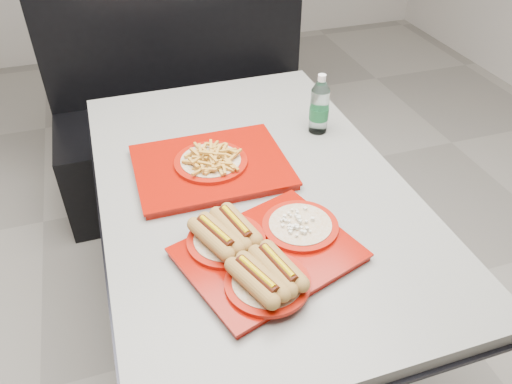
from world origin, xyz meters
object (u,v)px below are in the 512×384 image
object	(u,v)px
booth_bench	(188,114)
water_bottle	(319,107)
tray_far	(211,163)
tray_near	(262,250)
diner_table	(252,223)

from	to	relation	value
booth_bench	water_bottle	size ratio (longest dim) A/B	6.38
tray_far	water_bottle	size ratio (longest dim) A/B	2.22
tray_far	water_bottle	distance (m)	0.44
booth_bench	tray_far	bearing A→B (deg)	-95.81
booth_bench	tray_far	size ratio (longest dim) A/B	2.88
tray_near	tray_far	size ratio (longest dim) A/B	1.06
diner_table	tray_near	world-z (taller)	tray_near
diner_table	water_bottle	xyz separation A→B (m)	(0.31, 0.22, 0.26)
diner_table	tray_near	distance (m)	0.38
tray_near	water_bottle	world-z (taller)	water_bottle
diner_table	tray_far	size ratio (longest dim) A/B	3.03
booth_bench	tray_near	xyz separation A→B (m)	(-0.07, -1.41, 0.38)
booth_bench	tray_near	distance (m)	1.47
diner_table	water_bottle	world-z (taller)	water_bottle
booth_bench	tray_far	xyz separation A→B (m)	(-0.10, -1.00, 0.38)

